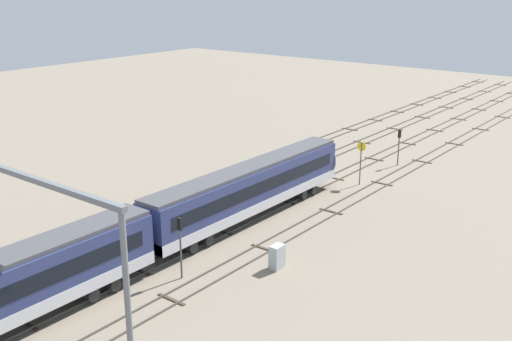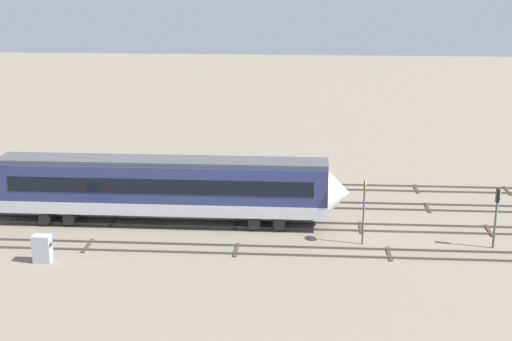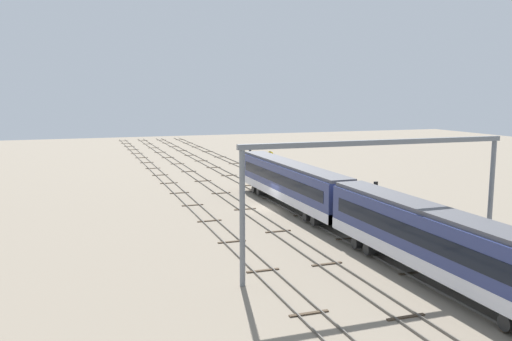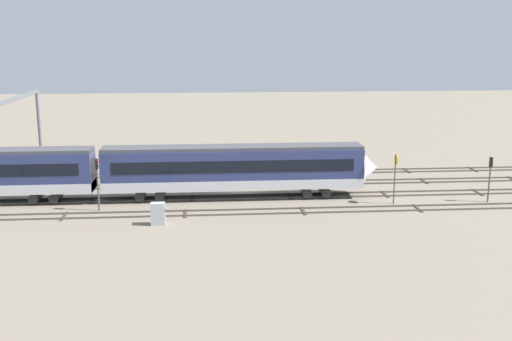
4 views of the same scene
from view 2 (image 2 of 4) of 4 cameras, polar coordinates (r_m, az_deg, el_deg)
ground_plane at (r=56.84m, az=-5.98°, el=-3.29°), size 199.48×199.48×0.00m
track_near_foreground at (r=50.08m, az=-7.40°, el=-5.97°), size 183.48×2.40×0.16m
track_with_train at (r=54.56m, az=-6.41°, el=-4.07°), size 183.48×2.40×0.16m
track_middle at (r=59.10m, az=-5.58°, el=-2.45°), size 183.48×2.40×0.16m
track_second_far at (r=63.69m, az=-4.87°, el=-1.06°), size 183.48×2.40×0.16m
speed_sign_near_foreground at (r=49.95m, az=8.45°, el=-2.45°), size 0.14×0.97×4.58m
signal_light_trackside_approach at (r=51.41m, az=18.26°, el=-2.91°), size 0.31×0.32×4.17m
relay_cabinet at (r=49.21m, az=-16.34°, el=-5.87°), size 1.15×0.76×1.82m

